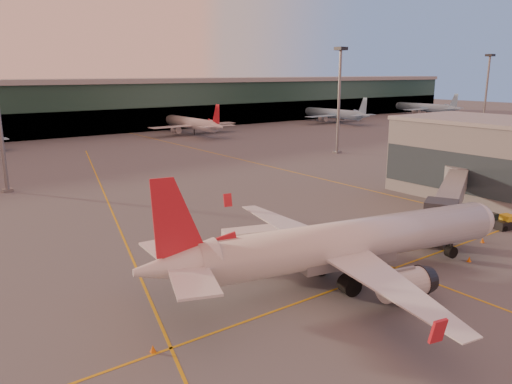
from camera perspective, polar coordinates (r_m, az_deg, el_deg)
ground at (r=47.66m, az=16.60°, el=-11.53°), size 600.00×600.00×0.00m
taxi_markings at (r=77.58m, az=-14.29°, el=-1.62°), size 100.12×173.00×0.01m
terminal at (r=170.95m, az=-25.02°, el=8.62°), size 400.00×20.00×17.60m
gate_building at (r=89.49m, az=23.92°, el=3.74°), size 18.40×22.40×12.60m
mast_east_near at (r=125.61m, az=9.49°, el=11.15°), size 2.40×2.40×25.60m
mast_east_far at (r=188.87m, az=24.88°, el=10.85°), size 2.40×2.40×25.60m
distant_aircraft_row at (r=151.66m, az=-18.76°, el=5.36°), size 350.00×34.00×13.00m
main_airplane at (r=48.30m, az=9.92°, el=-5.90°), size 38.68×35.17×11.77m
jet_bridge at (r=71.80m, az=21.56°, el=-0.03°), size 25.35×15.08×5.84m
catering_truck at (r=51.43m, az=-0.65°, el=-6.20°), size 5.82×3.85×4.16m
gpu_cart at (r=61.78m, az=18.40°, el=-5.23°), size 2.11×1.24×1.21m
pushback_tug at (r=72.31m, az=26.78°, el=-3.18°), size 3.89×2.73×1.82m
cone_nose at (r=65.29m, az=24.48°, el=-5.05°), size 0.46×0.46×0.59m
cone_tail at (r=38.51m, az=-11.70°, el=-17.13°), size 0.45×0.45×0.57m
cone_wing_left at (r=61.87m, az=-1.60°, el=-4.76°), size 0.50×0.50×0.63m
cone_fwd at (r=58.34m, az=23.19°, el=-7.08°), size 0.46×0.46×0.59m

